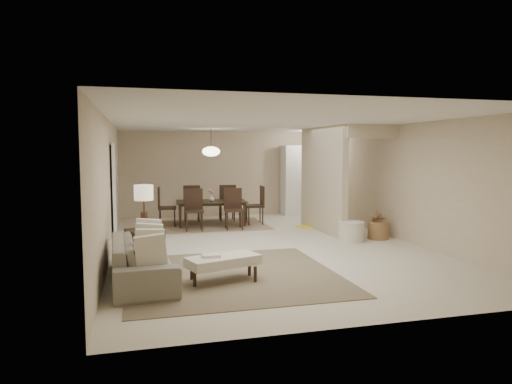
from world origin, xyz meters
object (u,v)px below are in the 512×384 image
object	(u,v)px
round_pouf	(351,231)
wicker_basket	(378,230)
pantry_cabinet	(302,180)
side_table	(145,246)
sofa	(143,260)
dining_table	(212,213)
ottoman_bench	(223,261)

from	to	relation	value
round_pouf	wicker_basket	distance (m)	0.70
pantry_cabinet	round_pouf	xyz separation A→B (m)	(-0.44, -4.25, -0.84)
pantry_cabinet	side_table	world-z (taller)	pantry_cabinet
sofa	wicker_basket	size ratio (longest dim) A/B	4.86
pantry_cabinet	dining_table	bearing A→B (deg)	-154.95
sofa	ottoman_bench	distance (m)	1.19
round_pouf	wicker_basket	xyz separation A→B (m)	(0.69, 0.10, -0.02)
ottoman_bench	side_table	bearing A→B (deg)	109.79
pantry_cabinet	ottoman_bench	world-z (taller)	pantry_cabinet
dining_table	ottoman_bench	bearing A→B (deg)	-92.70
round_pouf	wicker_basket	bearing A→B (deg)	8.21
pantry_cabinet	wicker_basket	distance (m)	4.25
wicker_basket	dining_table	size ratio (longest dim) A/B	0.25
sofa	round_pouf	distance (m)	4.80
sofa	ottoman_bench	bearing A→B (deg)	-107.32
sofa	round_pouf	size ratio (longest dim) A/B	4.00
sofa	side_table	size ratio (longest dim) A/B	3.68
sofa	side_table	xyz separation A→B (m)	(0.05, 1.12, -0.02)
ottoman_bench	side_table	xyz separation A→B (m)	(-1.10, 1.42, -0.01)
pantry_cabinet	side_table	bearing A→B (deg)	-132.79
ottoman_bench	wicker_basket	xyz separation A→B (m)	(3.90, 2.40, -0.11)
ottoman_bench	wicker_basket	world-z (taller)	same
round_pouf	wicker_basket	size ratio (longest dim) A/B	1.21
sofa	dining_table	size ratio (longest dim) A/B	1.21
round_pouf	side_table	bearing A→B (deg)	-168.45
sofa	side_table	distance (m)	1.12
side_table	dining_table	distance (m)	4.12
side_table	wicker_basket	size ratio (longest dim) A/B	1.32
ottoman_bench	round_pouf	xyz separation A→B (m)	(3.21, 2.30, -0.09)
dining_table	side_table	bearing A→B (deg)	-110.64
ottoman_bench	wicker_basket	size ratio (longest dim) A/B	2.59
pantry_cabinet	sofa	distance (m)	7.92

